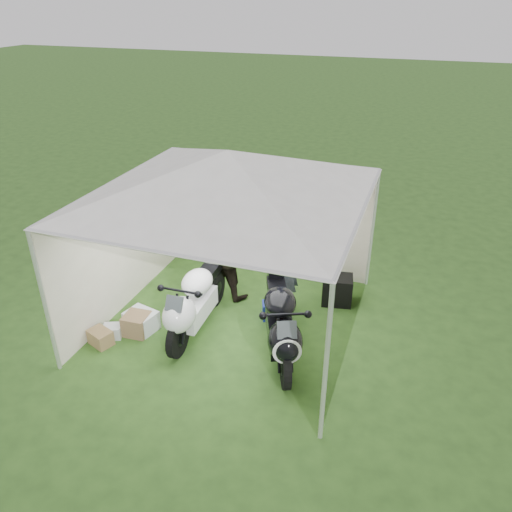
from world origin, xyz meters
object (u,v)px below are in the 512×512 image
object	(u,v)px
crate_1	(137,324)
crate_3	(101,337)
motorcycle_black	(281,323)
person_blue_jacket	(283,262)
paddock_stand	(274,310)
equipment_box	(337,290)
canopy_tent	(229,177)
crate_0	(142,321)
crate_2	(112,331)
person_dark_jacket	(228,254)
motorcycle_white	(194,301)

from	to	relation	value
crate_1	crate_3	distance (m)	0.61
motorcycle_black	person_blue_jacket	xyz separation A→B (m)	(-0.31, 1.15, 0.39)
paddock_stand	equipment_box	xyz separation A→B (m)	(0.92, 0.84, 0.11)
person_blue_jacket	crate_1	bearing A→B (deg)	-50.94
paddock_stand	equipment_box	size ratio (longest dim) A/B	0.76
canopy_tent	crate_0	world-z (taller)	canopy_tent
crate_3	paddock_stand	bearing A→B (deg)	33.92
paddock_stand	crate_2	xyz separation A→B (m)	(-2.34, -1.39, -0.04)
person_blue_jacket	crate_0	size ratio (longest dim) A/B	4.02
paddock_stand	crate_0	world-z (taller)	crate_0
person_blue_jacket	crate_2	xyz separation A→B (m)	(-2.41, -1.61, -0.89)
person_dark_jacket	crate_1	size ratio (longest dim) A/B	4.28
motorcycle_black	equipment_box	xyz separation A→B (m)	(0.53, 1.78, -0.35)
crate_1	crate_3	xyz separation A→B (m)	(-0.40, -0.45, -0.05)
canopy_tent	equipment_box	distance (m)	3.02
crate_2	motorcycle_white	bearing A→B (deg)	26.23
person_blue_jacket	equipment_box	distance (m)	1.28
canopy_tent	person_blue_jacket	xyz separation A→B (m)	(0.73, 0.51, -1.57)
motorcycle_white	equipment_box	bearing A→B (deg)	36.76
crate_2	person_blue_jacket	bearing A→B (deg)	33.70
equipment_box	canopy_tent	bearing A→B (deg)	-144.35
canopy_tent	person_dark_jacket	size ratio (longest dim) A/B	3.39
person_dark_jacket	crate_3	distance (m)	2.60
equipment_box	crate_3	xyz separation A→B (m)	(-3.33, -2.46, -0.14)
motorcycle_black	crate_1	distance (m)	2.45
canopy_tent	crate_2	distance (m)	3.18
person_dark_jacket	paddock_stand	bearing A→B (deg)	171.48
paddock_stand	crate_2	bearing A→B (deg)	-149.20
paddock_stand	crate_2	size ratio (longest dim) A/B	1.39
motorcycle_white	person_dark_jacket	size ratio (longest dim) A/B	1.30
person_dark_jacket	equipment_box	bearing A→B (deg)	-153.33
equipment_box	crate_0	bearing A→B (deg)	-147.08
crate_0	crate_1	size ratio (longest dim) A/B	1.28
person_blue_jacket	equipment_box	bearing A→B (deg)	132.02
motorcycle_black	canopy_tent	bearing A→B (deg)	125.62
crate_1	equipment_box	bearing A→B (deg)	34.38
crate_0	crate_2	distance (m)	0.49
motorcycle_white	person_dark_jacket	world-z (taller)	person_dark_jacket
motorcycle_black	crate_1	world-z (taller)	motorcycle_black
motorcycle_white	crate_2	size ratio (longest dim) A/B	7.51
paddock_stand	crate_2	distance (m)	2.72
person_dark_jacket	crate_3	bearing A→B (deg)	72.93
crate_0	crate_3	xyz separation A→B (m)	(-0.41, -0.57, -0.04)
crate_0	canopy_tent	bearing A→B (deg)	29.46
person_dark_jacket	equipment_box	distance (m)	2.08
crate_1	crate_2	bearing A→B (deg)	-145.07
motorcycle_black	crate_3	size ratio (longest dim) A/B	5.61
motorcycle_white	equipment_box	distance (m)	2.64
crate_0	person_blue_jacket	bearing A→B (deg)	31.39
canopy_tent	equipment_box	bearing A→B (deg)	35.65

